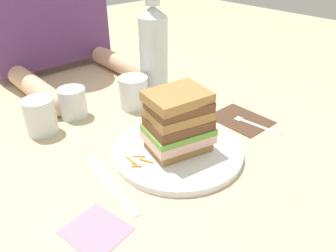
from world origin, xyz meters
TOP-DOWN VIEW (x-y plane):
  - ground_plane at (0.00, 0.00)m, footprint 3.00×3.00m
  - main_plate at (0.01, 0.00)m, footprint 0.28×0.28m
  - sandwich at (0.01, 0.00)m, footprint 0.15×0.13m
  - carrot_shred_0 at (-0.07, 0.01)m, footprint 0.02×0.03m
  - carrot_shred_1 at (-0.07, 0.03)m, footprint 0.02×0.02m
  - carrot_shred_2 at (-0.09, 0.01)m, footprint 0.02×0.02m
  - carrot_shred_3 at (-0.09, 0.02)m, footprint 0.01×0.03m
  - carrot_shred_4 at (-0.09, 0.03)m, footprint 0.00×0.03m
  - carrot_shred_5 at (0.11, -0.00)m, footprint 0.02×0.03m
  - carrot_shred_6 at (0.09, -0.02)m, footprint 0.02×0.00m
  - carrot_shred_7 at (0.09, -0.00)m, footprint 0.03×0.02m
  - carrot_shred_8 at (0.12, -0.03)m, footprint 0.02×0.02m
  - carrot_shred_9 at (0.10, -0.02)m, footprint 0.02×0.01m
  - napkin_dark at (0.23, -0.00)m, footprint 0.11×0.14m
  - fork at (0.24, -0.02)m, footprint 0.03×0.17m
  - knife at (-0.15, 0.01)m, footprint 0.04×0.20m
  - juice_glass at (0.08, 0.24)m, footprint 0.08×0.08m
  - water_bottle at (0.16, 0.25)m, footprint 0.08×0.08m
  - empty_tumbler_0 at (-0.07, 0.30)m, footprint 0.07×0.07m
  - empty_tumbler_1 at (-0.16, 0.28)m, footprint 0.07×0.07m
  - napkin_pink at (-0.23, -0.07)m, footprint 0.10×0.11m

SIDE VIEW (x-z plane):
  - ground_plane at x=0.00m, z-range 0.00..0.00m
  - napkin_pink at x=-0.23m, z-range 0.00..0.00m
  - napkin_dark at x=0.23m, z-range 0.00..0.00m
  - knife at x=-0.15m, z-range 0.00..0.00m
  - fork at x=0.24m, z-range 0.00..0.01m
  - main_plate at x=0.01m, z-range 0.00..0.01m
  - carrot_shred_8 at x=0.12m, z-range 0.01..0.02m
  - carrot_shred_6 at x=0.09m, z-range 0.01..0.02m
  - carrot_shred_5 at x=0.11m, z-range 0.01..0.02m
  - carrot_shred_7 at x=0.09m, z-range 0.01..0.02m
  - carrot_shred_3 at x=-0.09m, z-range 0.01..0.02m
  - carrot_shred_1 at x=-0.07m, z-range 0.01..0.02m
  - carrot_shred_9 at x=0.10m, z-range 0.01..0.02m
  - carrot_shred_4 at x=-0.09m, z-range 0.01..0.02m
  - carrot_shred_2 at x=-0.09m, z-range 0.01..0.02m
  - carrot_shred_0 at x=-0.07m, z-range 0.01..0.02m
  - juice_glass at x=0.08m, z-range 0.00..0.08m
  - empty_tumbler_0 at x=-0.07m, z-range 0.00..0.08m
  - empty_tumbler_1 at x=-0.16m, z-range 0.00..0.09m
  - sandwich at x=0.01m, z-range 0.01..0.15m
  - water_bottle at x=0.16m, z-range -0.01..0.28m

